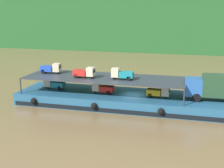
{
  "coord_description": "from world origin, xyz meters",
  "views": [
    {
      "loc": [
        7.97,
        -39.81,
        12.57
      ],
      "look_at": [
        -2.81,
        0.0,
        2.7
      ],
      "focal_mm": 53.3,
      "sensor_mm": 36.0,
      "label": 1
    }
  ],
  "objects_px": {
    "mini_truck_upper_fore": "(122,74)",
    "mini_truck_upper_mid": "(85,72)",
    "mini_truck_lower_stern": "(54,84)",
    "mini_truck_upper_stern": "(51,68)",
    "cargo_barge": "(133,100)",
    "covered_lorry": "(216,87)",
    "mini_truck_lower_aft": "(103,88)",
    "mini_truck_lower_mid": "(159,92)"
  },
  "relations": [
    {
      "from": "mini_truck_upper_fore",
      "to": "mini_truck_upper_mid",
      "type": "bearing_deg",
      "value": -176.37
    },
    {
      "from": "mini_truck_lower_stern",
      "to": "mini_truck_upper_stern",
      "type": "relative_size",
      "value": 0.99
    },
    {
      "from": "cargo_barge",
      "to": "covered_lorry",
      "type": "distance_m",
      "value": 10.21
    },
    {
      "from": "covered_lorry",
      "to": "mini_truck_lower_aft",
      "type": "height_order",
      "value": "covered_lorry"
    },
    {
      "from": "cargo_barge",
      "to": "mini_truck_upper_fore",
      "type": "xyz_separation_m",
      "value": [
        -1.4,
        -0.47,
        3.44
      ]
    },
    {
      "from": "mini_truck_lower_aft",
      "to": "mini_truck_upper_fore",
      "type": "distance_m",
      "value": 3.24
    },
    {
      "from": "mini_truck_lower_mid",
      "to": "mini_truck_upper_mid",
      "type": "relative_size",
      "value": 1.0
    },
    {
      "from": "cargo_barge",
      "to": "mini_truck_lower_mid",
      "type": "relative_size",
      "value": 10.73
    },
    {
      "from": "cargo_barge",
      "to": "mini_truck_lower_aft",
      "type": "relative_size",
      "value": 10.67
    },
    {
      "from": "mini_truck_upper_mid",
      "to": "mini_truck_upper_fore",
      "type": "distance_m",
      "value": 4.82
    },
    {
      "from": "mini_truck_lower_mid",
      "to": "mini_truck_upper_mid",
      "type": "xyz_separation_m",
      "value": [
        -9.43,
        -0.36,
        2.0
      ]
    },
    {
      "from": "mini_truck_lower_aft",
      "to": "mini_truck_upper_mid",
      "type": "distance_m",
      "value": 3.06
    },
    {
      "from": "mini_truck_lower_stern",
      "to": "mini_truck_upper_mid",
      "type": "height_order",
      "value": "mini_truck_upper_mid"
    },
    {
      "from": "mini_truck_lower_aft",
      "to": "mini_truck_upper_stern",
      "type": "height_order",
      "value": "mini_truck_upper_stern"
    },
    {
      "from": "covered_lorry",
      "to": "mini_truck_lower_stern",
      "type": "bearing_deg",
      "value": 179.23
    },
    {
      "from": "cargo_barge",
      "to": "mini_truck_lower_aft",
      "type": "height_order",
      "value": "mini_truck_lower_aft"
    },
    {
      "from": "mini_truck_upper_stern",
      "to": "mini_truck_upper_fore",
      "type": "relative_size",
      "value": 1.0
    },
    {
      "from": "covered_lorry",
      "to": "mini_truck_upper_stern",
      "type": "bearing_deg",
      "value": 177.83
    },
    {
      "from": "covered_lorry",
      "to": "mini_truck_lower_stern",
      "type": "xyz_separation_m",
      "value": [
        -20.82,
        0.28,
        -1.0
      ]
    },
    {
      "from": "mini_truck_lower_mid",
      "to": "mini_truck_lower_aft",
      "type": "bearing_deg",
      "value": 179.16
    },
    {
      "from": "mini_truck_lower_mid",
      "to": "mini_truck_upper_fore",
      "type": "bearing_deg",
      "value": -179.37
    },
    {
      "from": "mini_truck_upper_stern",
      "to": "mini_truck_lower_stern",
      "type": "bearing_deg",
      "value": -39.75
    },
    {
      "from": "mini_truck_lower_mid",
      "to": "mini_truck_upper_fore",
      "type": "distance_m",
      "value": 5.04
    },
    {
      "from": "mini_truck_lower_aft",
      "to": "mini_truck_lower_mid",
      "type": "distance_m",
      "value": 7.17
    },
    {
      "from": "mini_truck_lower_stern",
      "to": "mini_truck_upper_stern",
      "type": "xyz_separation_m",
      "value": [
        -0.64,
        0.53,
        2.0
      ]
    },
    {
      "from": "mini_truck_upper_stern",
      "to": "mini_truck_upper_mid",
      "type": "distance_m",
      "value": 5.54
    },
    {
      "from": "cargo_barge",
      "to": "mini_truck_upper_mid",
      "type": "relative_size",
      "value": 10.68
    },
    {
      "from": "mini_truck_lower_mid",
      "to": "mini_truck_upper_stern",
      "type": "relative_size",
      "value": 1.0
    },
    {
      "from": "cargo_barge",
      "to": "covered_lorry",
      "type": "relative_size",
      "value": 3.76
    },
    {
      "from": "mini_truck_upper_stern",
      "to": "covered_lorry",
      "type": "bearing_deg",
      "value": -2.17
    },
    {
      "from": "cargo_barge",
      "to": "mini_truck_lower_mid",
      "type": "xyz_separation_m",
      "value": [
        3.22,
        -0.42,
        1.44
      ]
    },
    {
      "from": "mini_truck_upper_stern",
      "to": "mini_truck_upper_fore",
      "type": "distance_m",
      "value": 10.22
    },
    {
      "from": "mini_truck_upper_mid",
      "to": "mini_truck_upper_fore",
      "type": "relative_size",
      "value": 1.0
    },
    {
      "from": "covered_lorry",
      "to": "mini_truck_lower_stern",
      "type": "relative_size",
      "value": 2.88
    },
    {
      "from": "mini_truck_lower_mid",
      "to": "mini_truck_upper_mid",
      "type": "bearing_deg",
      "value": -177.84
    },
    {
      "from": "mini_truck_lower_stern",
      "to": "mini_truck_lower_mid",
      "type": "distance_m",
      "value": 14.15
    },
    {
      "from": "covered_lorry",
      "to": "mini_truck_upper_stern",
      "type": "relative_size",
      "value": 2.84
    },
    {
      "from": "cargo_barge",
      "to": "mini_truck_lower_aft",
      "type": "bearing_deg",
      "value": -175.49
    },
    {
      "from": "mini_truck_upper_stern",
      "to": "mini_truck_upper_mid",
      "type": "relative_size",
      "value": 1.0
    },
    {
      "from": "mini_truck_lower_stern",
      "to": "mini_truck_lower_aft",
      "type": "relative_size",
      "value": 0.99
    },
    {
      "from": "cargo_barge",
      "to": "mini_truck_lower_stern",
      "type": "relative_size",
      "value": 10.81
    },
    {
      "from": "cargo_barge",
      "to": "mini_truck_upper_mid",
      "type": "bearing_deg",
      "value": -172.9
    }
  ]
}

